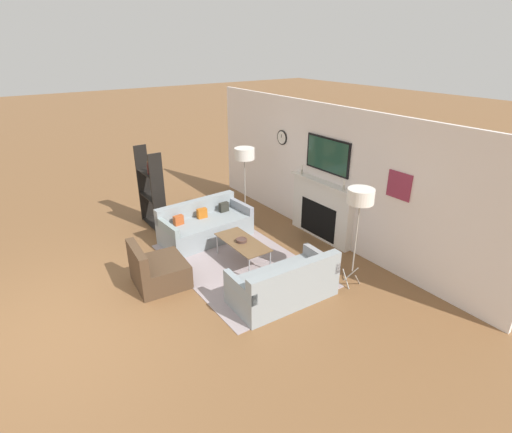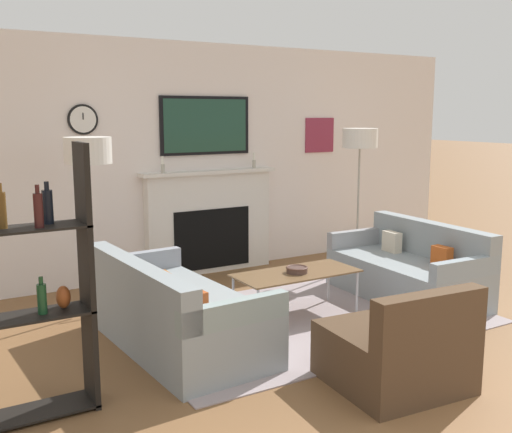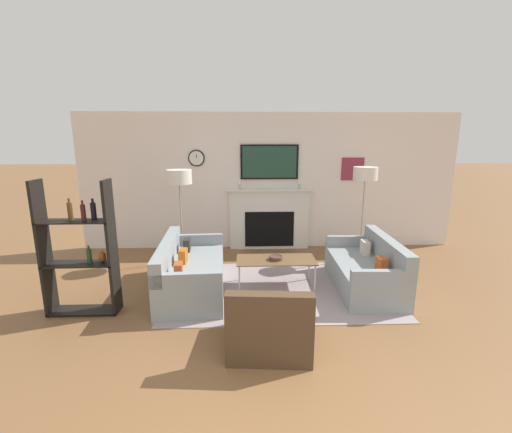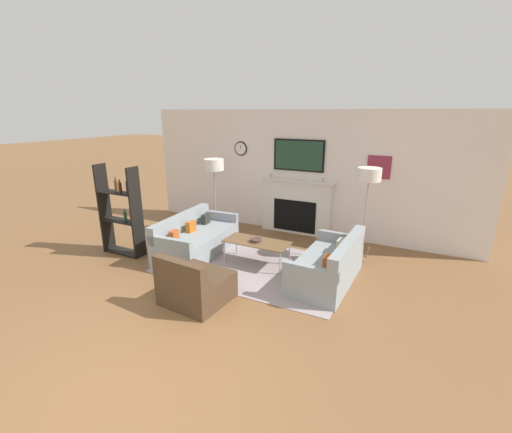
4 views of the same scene
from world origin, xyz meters
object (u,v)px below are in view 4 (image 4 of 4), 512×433
(armchair, at_px, (195,286))
(decorative_bowl, at_px, (256,240))
(couch_left, at_px, (196,240))
(coffee_table, at_px, (257,243))
(floor_lamp_left, at_px, (214,166))
(shelf_unit, at_px, (121,212))
(couch_right, at_px, (329,266))
(floor_lamp_right, at_px, (369,176))

(armchair, relative_size, decorative_bowl, 4.48)
(decorative_bowl, bearing_deg, couch_left, -176.30)
(coffee_table, bearing_deg, floor_lamp_left, 145.30)
(armchair, height_order, floor_lamp_left, floor_lamp_left)
(shelf_unit, bearing_deg, coffee_table, 15.65)
(couch_right, xyz_separation_m, decorative_bowl, (-1.35, 0.08, 0.19))
(armchair, distance_m, coffee_table, 1.58)
(floor_lamp_right, bearing_deg, couch_left, -157.71)
(couch_right, bearing_deg, floor_lamp_left, 157.77)
(decorative_bowl, xyz_separation_m, shelf_unit, (-2.51, -0.69, 0.36))
(armchair, height_order, coffee_table, armchair)
(couch_left, xyz_separation_m, floor_lamp_left, (-0.32, 1.20, 1.26))
(floor_lamp_right, bearing_deg, couch_right, -104.58)
(floor_lamp_right, xyz_separation_m, shelf_unit, (-4.18, -1.81, -0.74))
(coffee_table, distance_m, shelf_unit, 2.65)
(floor_lamp_left, distance_m, floor_lamp_right, 3.25)
(couch_left, height_order, floor_lamp_left, floor_lamp_left)
(couch_right, bearing_deg, coffee_table, 175.76)
(coffee_table, height_order, decorative_bowl, decorative_bowl)
(decorative_bowl, height_order, floor_lamp_left, floor_lamp_left)
(couch_left, distance_m, couch_right, 2.62)
(armchair, xyz_separation_m, decorative_bowl, (0.21, 1.54, 0.21))
(decorative_bowl, distance_m, floor_lamp_left, 2.21)
(coffee_table, xyz_separation_m, shelf_unit, (-2.52, -0.71, 0.42))
(couch_right, relative_size, shelf_unit, 0.98)
(couch_right, bearing_deg, floor_lamp_right, 75.42)
(floor_lamp_left, xyz_separation_m, shelf_unit, (-0.93, -1.81, -0.70))
(armchair, bearing_deg, couch_right, 43.08)
(couch_right, xyz_separation_m, floor_lamp_right, (0.31, 1.20, 1.30))
(couch_left, bearing_deg, armchair, -54.06)
(couch_right, xyz_separation_m, armchair, (-1.56, -1.46, -0.02))
(decorative_bowl, bearing_deg, floor_lamp_right, 33.89)
(floor_lamp_left, bearing_deg, coffee_table, -34.70)
(couch_right, relative_size, coffee_table, 1.43)
(armchair, distance_m, floor_lamp_left, 3.25)
(couch_left, bearing_deg, floor_lamp_right, 22.29)
(shelf_unit, bearing_deg, floor_lamp_left, 62.66)
(couch_left, distance_m, armchair, 1.80)
(decorative_bowl, bearing_deg, coffee_table, 69.98)
(couch_left, bearing_deg, coffee_table, 4.53)
(armchair, xyz_separation_m, floor_lamp_left, (-1.37, 2.66, 1.28))
(floor_lamp_left, relative_size, shelf_unit, 0.98)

